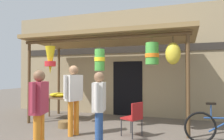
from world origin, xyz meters
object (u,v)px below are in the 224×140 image
at_px(flower_heap_on_table, 59,95).
at_px(wicker_basket_by_table, 65,124).
at_px(folding_chair, 134,116).
at_px(shopper_by_bananas, 99,104).
at_px(display_table, 58,99).
at_px(parked_bicycle, 224,127).
at_px(vendor_in_orange, 74,94).
at_px(customer_foreground, 39,106).

height_order(flower_heap_on_table, wicker_basket_by_table, flower_heap_on_table).
height_order(folding_chair, shopper_by_bananas, shopper_by_bananas).
bearing_deg(display_table, parked_bicycle, -10.29).
relative_size(flower_heap_on_table, vendor_in_orange, 0.36).
bearing_deg(parked_bicycle, vendor_in_orange, -170.48).
bearing_deg(vendor_in_orange, wicker_basket_by_table, 135.22).
bearing_deg(folding_chair, flower_heap_on_table, 159.51).
bearing_deg(customer_foreground, display_table, 117.29).
distance_m(wicker_basket_by_table, shopper_by_bananas, 2.22).
xyz_separation_m(wicker_basket_by_table, vendor_in_orange, (0.61, -0.61, 0.95)).
xyz_separation_m(parked_bicycle, shopper_by_bananas, (-2.48, -1.28, 0.58)).
xyz_separation_m(display_table, customer_foreground, (1.47, -2.86, 0.27)).
bearing_deg(customer_foreground, wicker_basket_by_table, 108.57).
height_order(wicker_basket_by_table, parked_bicycle, parked_bicycle).
xyz_separation_m(folding_chair, vendor_in_orange, (-1.46, -0.38, 0.54)).
bearing_deg(wicker_basket_by_table, customer_foreground, -71.43).
relative_size(folding_chair, customer_foreground, 0.52).
xyz_separation_m(vendor_in_orange, customer_foreground, (0.06, -1.39, -0.09)).
bearing_deg(shopper_by_bananas, folding_chair, 66.20).
bearing_deg(wicker_basket_by_table, flower_heap_on_table, 132.85).
bearing_deg(parked_bicycle, folding_chair, -174.39).
distance_m(display_table, parked_bicycle, 4.97).
height_order(parked_bicycle, customer_foreground, customer_foreground).
distance_m(display_table, shopper_by_bananas, 3.24).
relative_size(flower_heap_on_table, folding_chair, 0.74).
distance_m(flower_heap_on_table, wicker_basket_by_table, 1.36).
bearing_deg(wicker_basket_by_table, parked_bicycle, -0.41).
bearing_deg(parked_bicycle, flower_heap_on_table, 169.89).
xyz_separation_m(display_table, parked_bicycle, (4.88, -0.89, -0.33)).
distance_m(display_table, customer_foreground, 3.23).
bearing_deg(flower_heap_on_table, shopper_by_bananas, -42.10).
height_order(flower_heap_on_table, shopper_by_bananas, shopper_by_bananas).
bearing_deg(flower_heap_on_table, wicker_basket_by_table, -47.15).
distance_m(parked_bicycle, vendor_in_orange, 3.58).
distance_m(wicker_basket_by_table, vendor_in_orange, 1.28).
bearing_deg(vendor_in_orange, shopper_by_bananas, -35.37).
height_order(display_table, wicker_basket_by_table, display_table).
bearing_deg(wicker_basket_by_table, folding_chair, -6.24).
bearing_deg(folding_chair, display_table, 159.32).
bearing_deg(flower_heap_on_table, vendor_in_orange, -46.13).
height_order(display_table, flower_heap_on_table, flower_heap_on_table).
relative_size(parked_bicycle, customer_foreground, 1.07).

